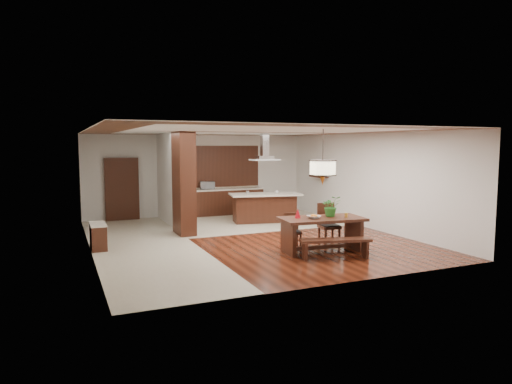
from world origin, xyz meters
name	(u,v)px	position (x,y,z in m)	size (l,w,h in m)	color
room_shell	(246,162)	(0.00, 0.00, 2.06)	(9.00, 9.04, 2.92)	#37140A
tile_hallway	(144,247)	(-2.75, 0.00, 0.01)	(2.50, 9.00, 0.01)	beige
tile_kitchen	(252,221)	(1.25, 2.50, 0.01)	(5.50, 4.00, 0.01)	beige
soffit_band	(246,132)	(0.00, 0.00, 2.88)	(8.00, 9.00, 0.02)	#3E1F0F
partition_pier	(184,183)	(-1.40, 1.20, 1.45)	(0.45, 1.00, 2.90)	black
partition_stub	(167,178)	(-1.40, 3.30, 1.45)	(0.18, 2.40, 2.90)	silver
hallway_console	(98,236)	(-3.81, 0.20, 0.32)	(0.37, 0.88, 0.63)	black
hallway_doorway	(122,189)	(-2.70, 4.40, 1.05)	(1.10, 0.20, 2.10)	black
rear_counter	(228,201)	(1.00, 4.20, 0.48)	(2.60, 0.62, 0.95)	black
kitchen_window	(225,166)	(1.00, 4.46, 1.75)	(2.60, 0.08, 1.50)	olive
shelf_lower	(319,177)	(3.87, 2.60, 1.40)	(0.26, 0.90, 0.04)	black
shelf_upper	(319,166)	(3.87, 2.60, 1.80)	(0.26, 0.90, 0.04)	black
dining_table	(322,227)	(1.04, -2.20, 0.60)	(2.07, 1.20, 0.82)	black
dining_bench	(335,249)	(0.96, -2.91, 0.23)	(1.60, 0.35, 0.45)	black
dining_chair_left	(293,231)	(0.62, -1.55, 0.42)	(0.38, 0.38, 0.85)	black
dining_chair_right	(329,224)	(1.60, -1.66, 0.53)	(0.47, 0.47, 1.06)	black
pendant_lantern	(323,157)	(1.04, -2.20, 2.25)	(0.64, 0.64, 1.31)	#FEF1C2
foliage_plant	(331,206)	(1.33, -2.15, 1.07)	(0.45, 0.39, 0.50)	#276D24
fruit_bowl	(314,217)	(0.79, -2.26, 0.86)	(0.30, 0.30, 0.07)	beige
napkin_cone	(298,213)	(0.49, -2.03, 0.93)	(0.14, 0.14, 0.22)	#A90C17
gold_ornament	(346,215)	(1.61, -2.38, 0.87)	(0.07, 0.07, 0.10)	gold
kitchen_island	(265,207)	(1.53, 2.13, 0.49)	(2.45, 1.43, 0.95)	black
range_hood	(265,147)	(1.53, 2.13, 2.46)	(0.90, 0.55, 0.87)	silver
island_cup	(277,192)	(1.95, 2.06, 0.99)	(0.11, 0.11, 0.09)	white
microwave	(207,185)	(0.23, 4.20, 1.09)	(0.50, 0.34, 0.27)	#B6B9BD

